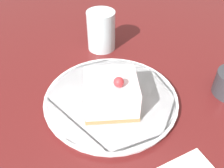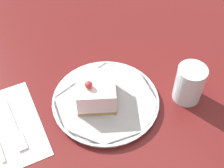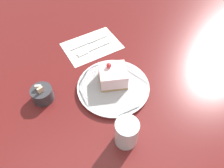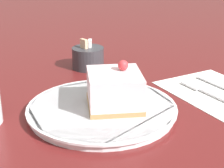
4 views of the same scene
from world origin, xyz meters
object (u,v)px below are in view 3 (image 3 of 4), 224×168
sugar_bowl (42,94)px  drinking_glass (126,133)px  plate (113,87)px  knife (93,41)px  cake_slice (113,76)px  fork (91,50)px

sugar_bowl → drinking_glass: (-0.27, -0.19, 0.02)m
plate → sugar_bowl: size_ratio=3.53×
knife → drinking_glass: 0.49m
sugar_bowl → cake_slice: bearing=-100.8°
plate → fork: (0.23, -0.01, -0.00)m
sugar_bowl → drinking_glass: bearing=-144.8°
plate → sugar_bowl: (0.07, 0.25, 0.02)m
plate → drinking_glass: 0.21m
fork → sugar_bowl: size_ratio=2.14×
cake_slice → fork: 0.21m
knife → drinking_glass: drinking_glass is taller
fork → drinking_glass: size_ratio=1.61×
plate → fork: plate is taller
fork → knife: size_ratio=0.89×
drinking_glass → cake_slice: bearing=-16.0°
cake_slice → fork: cake_slice is taller
plate → drinking_glass: (-0.20, 0.06, 0.04)m
cake_slice → drinking_glass: size_ratio=1.22×
drinking_glass → knife: bearing=-10.5°
cake_slice → sugar_bowl: size_ratio=1.62×
cake_slice → knife: size_ratio=0.67×
fork → drinking_glass: (-0.43, 0.06, 0.05)m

